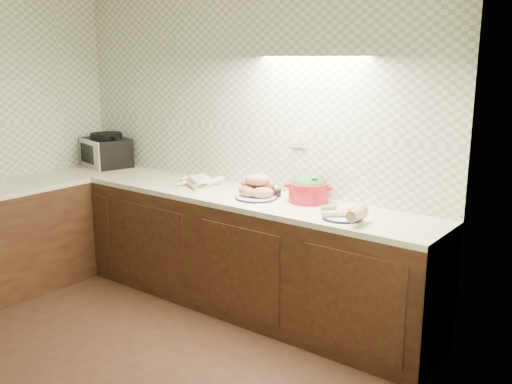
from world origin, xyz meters
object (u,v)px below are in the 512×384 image
Objects in this scene: sweet_potato_plate at (257,188)px; parsnip_pile at (193,182)px; toaster_oven at (106,151)px; dutch_oven at (309,189)px; veg_plate at (350,213)px; onion_bowl at (272,191)px.

parsnip_pile is at bearing 179.32° from sweet_potato_plate.
toaster_oven reaches higher than dutch_oven.
dutch_oven is at bearing 14.58° from toaster_oven.
sweet_potato_plate is (0.65, -0.01, 0.04)m from parsnip_pile.
sweet_potato_plate is at bearing 173.31° from veg_plate.
toaster_oven is 1.64× the size of sweet_potato_plate.
sweet_potato_plate reaches higher than onion_bowl.
veg_plate is at bearing -6.69° from sweet_potato_plate.
toaster_oven is 1.95m from onion_bowl.
dutch_oven is at bearing 152.92° from veg_plate.
onion_bowl is 0.38× the size of veg_plate.
sweet_potato_plate is (1.90, -0.13, -0.08)m from toaster_oven.
sweet_potato_plate reaches higher than parsnip_pile.
onion_bowl is at bearing 161.78° from dutch_oven.
parsnip_pile is 0.71m from onion_bowl.
sweet_potato_plate is at bearing 10.45° from toaster_oven.
toaster_oven is at bearing 179.81° from onion_bowl.
onion_bowl is 0.81m from veg_plate.
dutch_oven is (0.32, 0.02, 0.06)m from onion_bowl.
toaster_oven is 1.13× the size of parsnip_pile.
dutch_oven is 0.99× the size of veg_plate.
toaster_oven is 1.40× the size of dutch_oven.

